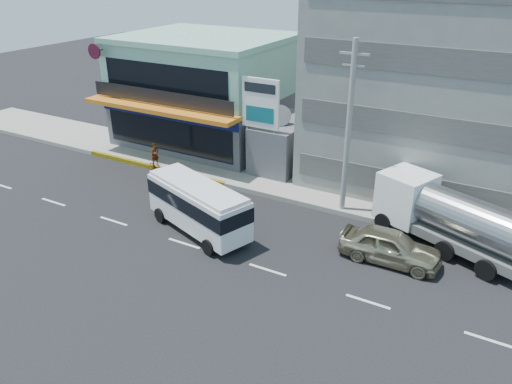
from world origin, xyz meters
The scene contains 12 objects.
ground centered at (0.00, 0.00, 0.00)m, with size 120.00×120.00×0.00m, color black.
sidewalk centered at (5.00, 9.50, 0.15)m, with size 70.00×5.00×0.30m, color gray.
shop_building centered at (-8.00, 13.95, 4.00)m, with size 12.40×11.70×8.00m.
concrete_building centered at (10.00, 15.00, 7.00)m, with size 16.00×12.00×14.00m, color gray.
gap_structure centered at (0.00, 12.00, 1.75)m, with size 3.00×6.00×3.50m, color #4E4E53.
satellite_dish centered at (0.00, 11.00, 3.58)m, with size 1.50×1.50×0.15m, color slate.
billboard centered at (-0.50, 9.20, 4.93)m, with size 2.60×0.18×6.90m.
utility_pole_near centered at (6.00, 7.40, 5.15)m, with size 1.60×0.30×10.00m.
minibus centered at (-0.07, 1.50, 1.68)m, with size 7.08×4.26×2.82m.
sedan centered at (9.86, 3.66, 0.84)m, with size 2.00×4.96×1.69m, color tan.
tanker_truck centered at (11.86, 6.54, 1.73)m, with size 8.46×5.24×3.22m.
motorcycle_rider centered at (-7.48, 6.80, 0.71)m, with size 1.77×1.06×2.14m.
Camera 1 is at (14.41, -17.84, 13.70)m, focal length 35.00 mm.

